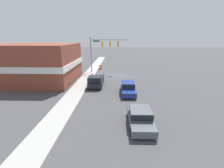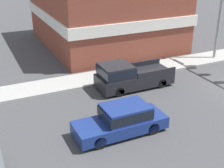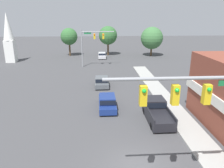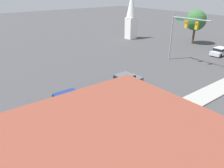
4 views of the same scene
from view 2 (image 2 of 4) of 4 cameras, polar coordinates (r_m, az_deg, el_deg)
sidewalk_curb at (r=27.05m, az=13.90°, el=4.07°), size 2.40×60.00×0.14m
car_lead at (r=16.14m, az=1.91°, el=-6.41°), size 1.83×4.83×1.55m
pickup_truck_parked at (r=21.11m, az=2.99°, el=1.51°), size 2.09×5.22×1.84m
corner_brick_building at (r=31.14m, az=-1.53°, el=13.24°), size 13.73×11.67×6.36m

